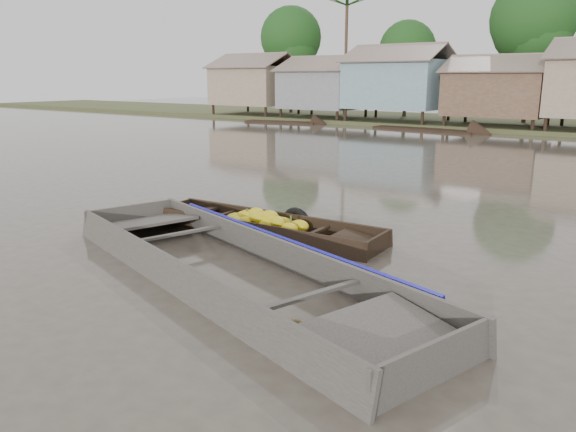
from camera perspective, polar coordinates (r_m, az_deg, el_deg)
The scene contains 3 objects.
ground at distance 9.79m, azimuth -6.94°, elevation -5.20°, with size 120.00×120.00×0.00m, color #494038.
banana_boat at distance 11.78m, azimuth -2.69°, elevation -1.11°, with size 5.28×1.51×0.74m.
viewer_boat at distance 9.15m, azimuth -5.55°, elevation -6.04°, with size 8.50×4.41×0.66m.
Camera 1 is at (6.32, -6.76, 3.19)m, focal length 35.00 mm.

